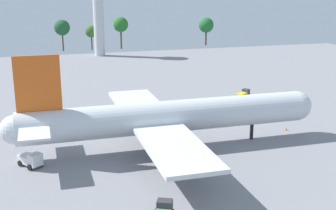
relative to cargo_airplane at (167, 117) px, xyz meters
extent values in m
plane|color=gray|center=(0.24, 0.00, -6.12)|extent=(241.24, 241.24, 0.00)
cylinder|color=silver|center=(0.24, 0.00, 0.10)|extent=(54.80, 6.02, 6.02)
sphere|color=silver|center=(27.64, 0.00, 0.10)|extent=(5.90, 5.90, 5.90)
sphere|color=silver|center=(-27.16, 0.00, 0.10)|extent=(5.12, 5.12, 5.12)
cube|color=#D85919|center=(-22.78, 0.00, 7.92)|extent=(7.67, 0.50, 9.63)
cube|color=silver|center=(-23.87, -4.81, 1.00)|extent=(4.93, 9.03, 0.36)
cube|color=silver|center=(-23.87, 4.81, 1.00)|extent=(4.93, 9.03, 0.36)
cube|color=silver|center=(-2.50, -13.24, -0.80)|extent=(9.32, 22.88, 0.70)
cube|color=silver|center=(-2.50, 13.24, -0.80)|extent=(9.32, 22.88, 0.70)
cylinder|color=gray|center=(-1.50, -9.81, -2.42)|extent=(4.82, 2.53, 2.53)
cylinder|color=gray|center=(-1.50, -18.28, -2.42)|extent=(4.82, 2.53, 2.53)
cylinder|color=gray|center=(-1.50, 9.81, -2.42)|extent=(4.82, 2.53, 2.53)
cylinder|color=gray|center=(-1.50, 18.28, -2.42)|extent=(4.82, 2.53, 2.53)
cylinder|color=black|center=(17.78, 0.00, -4.52)|extent=(0.70, 0.70, 3.21)
cylinder|color=black|center=(-2.50, -3.31, -4.52)|extent=(0.70, 0.70, 3.21)
cylinder|color=black|center=(-2.50, 3.31, -4.52)|extent=(0.70, 0.70, 3.21)
cube|color=silver|center=(-24.17, -3.13, -4.56)|extent=(2.69, 2.58, 2.09)
cube|color=white|center=(-25.50, -1.25, -4.96)|extent=(3.41, 3.61, 1.29)
cylinder|color=black|center=(-25.12, -3.76, -5.61)|extent=(0.82, 1.00, 1.02)
cylinder|color=black|center=(-23.26, -2.45, -5.61)|extent=(0.82, 1.00, 1.02)
cylinder|color=black|center=(-26.77, -1.42, -5.61)|extent=(0.82, 1.00, 1.02)
cylinder|color=black|center=(-24.91, -0.11, -5.61)|extent=(0.82, 1.00, 1.02)
cube|color=#333338|center=(-21.43, 17.96, -4.74)|extent=(1.84, 2.18, 1.75)
cube|color=white|center=(-19.36, 17.27, -4.98)|extent=(3.47, 2.73, 1.27)
cylinder|color=black|center=(-20.94, 18.87, -5.61)|extent=(1.05, 0.59, 1.02)
cylinder|color=black|center=(-21.59, 16.94, -5.61)|extent=(1.05, 0.59, 1.02)
cylinder|color=black|center=(-18.38, 18.01, -5.61)|extent=(1.05, 0.59, 1.02)
cylinder|color=black|center=(-19.03, 16.08, -5.61)|extent=(1.05, 0.59, 1.02)
cube|color=#333338|center=(-7.35, -24.55, -4.74)|extent=(2.52, 2.23, 1.76)
cube|color=#333338|center=(31.14, 30.34, -4.63)|extent=(2.31, 2.33, 2.02)
cube|color=yellow|center=(29.17, 28.81, -4.95)|extent=(3.76, 3.45, 1.38)
cylinder|color=black|center=(31.60, 29.49, -5.64)|extent=(0.93, 0.81, 0.96)
cylinder|color=black|center=(30.44, 31.00, -5.64)|extent=(0.93, 0.81, 0.96)
cylinder|color=black|center=(29.15, 27.60, -5.64)|extent=(0.93, 0.81, 0.96)
cylinder|color=black|center=(27.98, 29.10, -5.64)|extent=(0.93, 0.81, 0.96)
cone|color=orange|center=(27.38, 2.89, -5.76)|extent=(0.51, 0.51, 0.73)
cylinder|color=silver|center=(2.88, 113.59, 9.54)|extent=(4.42, 4.42, 31.33)
cylinder|color=#51381E|center=(-11.40, 131.09, -1.87)|extent=(0.67, 0.67, 8.51)
sphere|color=#20522E|center=(-11.40, 131.09, 4.51)|extent=(7.08, 7.08, 7.08)
cylinder|color=#51381E|center=(1.58, 131.09, -2.70)|extent=(0.60, 0.60, 6.85)
sphere|color=#37652B|center=(1.58, 131.09, 2.40)|extent=(5.57, 5.57, 5.57)
cylinder|color=#51381E|center=(15.35, 131.09, -1.51)|extent=(0.77, 0.77, 9.22)
sphere|color=#246D26|center=(15.35, 131.09, 5.19)|extent=(6.98, 6.98, 6.98)
cylinder|color=#51381E|center=(57.87, 131.09, -2.27)|extent=(0.83, 0.83, 7.70)
sphere|color=#22682E|center=(57.87, 131.09, 3.80)|extent=(7.40, 7.40, 7.40)
camera|label=1|loc=(-22.15, -77.13, 24.67)|focal=47.81mm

